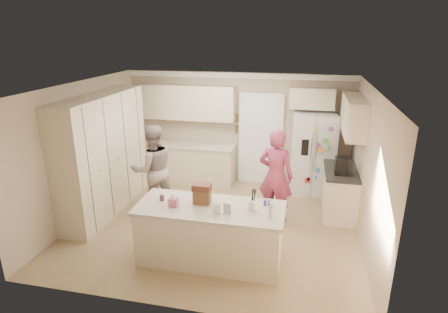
% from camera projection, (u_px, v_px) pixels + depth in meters
% --- Properties ---
extents(floor, '(5.20, 4.60, 0.02)m').
position_uv_depth(floor, '(215.00, 225.00, 7.08)').
color(floor, '#8B7956').
rests_on(floor, ground).
extents(ceiling, '(5.20, 4.60, 0.02)m').
position_uv_depth(ceiling, '(214.00, 86.00, 6.24)').
color(ceiling, white).
rests_on(ceiling, wall_back).
extents(wall_back, '(5.20, 0.02, 2.60)m').
position_uv_depth(wall_back, '(238.00, 128.00, 8.80)').
color(wall_back, '#B7A68D').
rests_on(wall_back, ground).
extents(wall_front, '(5.20, 0.02, 2.60)m').
position_uv_depth(wall_front, '(169.00, 221.00, 4.52)').
color(wall_front, '#B7A68D').
rests_on(wall_front, ground).
extents(wall_left, '(0.02, 4.60, 2.60)m').
position_uv_depth(wall_left, '(83.00, 150.00, 7.19)').
color(wall_left, '#B7A68D').
rests_on(wall_left, ground).
extents(wall_right, '(0.02, 4.60, 2.60)m').
position_uv_depth(wall_right, '(369.00, 171.00, 6.13)').
color(wall_right, '#B7A68D').
rests_on(wall_right, ground).
extents(crown_back, '(5.20, 0.08, 0.12)m').
position_uv_depth(crown_back, '(238.00, 75.00, 8.36)').
color(crown_back, white).
rests_on(crown_back, wall_back).
extents(pantry_bank, '(0.60, 2.60, 2.35)m').
position_uv_depth(pantry_bank, '(103.00, 154.00, 7.36)').
color(pantry_bank, beige).
rests_on(pantry_bank, floor).
extents(back_base_cab, '(2.20, 0.60, 0.88)m').
position_uv_depth(back_base_cab, '(188.00, 163.00, 9.02)').
color(back_base_cab, beige).
rests_on(back_base_cab, floor).
extents(back_countertop, '(2.24, 0.63, 0.04)m').
position_uv_depth(back_countertop, '(187.00, 145.00, 8.87)').
color(back_countertop, beige).
rests_on(back_countertop, back_base_cab).
extents(back_upper_cab, '(2.20, 0.35, 0.80)m').
position_uv_depth(back_upper_cab, '(188.00, 102.00, 8.67)').
color(back_upper_cab, beige).
rests_on(back_upper_cab, wall_back).
extents(doorway_opening, '(0.90, 0.06, 2.10)m').
position_uv_depth(doorway_opening, '(261.00, 140.00, 8.74)').
color(doorway_opening, black).
rests_on(doorway_opening, floor).
extents(doorway_casing, '(1.02, 0.03, 2.22)m').
position_uv_depth(doorway_casing, '(260.00, 141.00, 8.71)').
color(doorway_casing, white).
rests_on(doorway_casing, floor).
extents(wall_frame_upper, '(0.15, 0.02, 0.20)m').
position_uv_depth(wall_frame_upper, '(238.00, 118.00, 8.68)').
color(wall_frame_upper, brown).
rests_on(wall_frame_upper, wall_back).
extents(wall_frame_lower, '(0.15, 0.02, 0.20)m').
position_uv_depth(wall_frame_lower, '(238.00, 129.00, 8.76)').
color(wall_frame_lower, brown).
rests_on(wall_frame_lower, wall_back).
extents(refrigerator, '(0.97, 0.79, 1.80)m').
position_uv_depth(refrigerator, '(313.00, 154.00, 8.24)').
color(refrigerator, white).
rests_on(refrigerator, floor).
extents(fridge_seam, '(0.02, 0.02, 1.78)m').
position_uv_depth(fridge_seam, '(313.00, 159.00, 7.91)').
color(fridge_seam, gray).
rests_on(fridge_seam, refrigerator).
extents(fridge_dispenser, '(0.22, 0.03, 0.35)m').
position_uv_depth(fridge_dispenser, '(303.00, 147.00, 7.87)').
color(fridge_dispenser, black).
rests_on(fridge_dispenser, refrigerator).
extents(fridge_handle_l, '(0.02, 0.02, 0.85)m').
position_uv_depth(fridge_handle_l, '(311.00, 152.00, 7.86)').
color(fridge_handle_l, silver).
rests_on(fridge_handle_l, refrigerator).
extents(fridge_handle_r, '(0.02, 0.02, 0.85)m').
position_uv_depth(fridge_handle_r, '(316.00, 153.00, 7.84)').
color(fridge_handle_r, silver).
rests_on(fridge_handle_r, refrigerator).
extents(over_fridge_cab, '(0.95, 0.35, 0.45)m').
position_uv_depth(over_fridge_cab, '(312.00, 98.00, 8.03)').
color(over_fridge_cab, beige).
rests_on(over_fridge_cab, wall_back).
extents(right_base_cab, '(0.60, 1.20, 0.88)m').
position_uv_depth(right_base_cab, '(340.00, 193.00, 7.39)').
color(right_base_cab, beige).
rests_on(right_base_cab, floor).
extents(right_countertop, '(0.63, 1.24, 0.04)m').
position_uv_depth(right_countertop, '(341.00, 171.00, 7.25)').
color(right_countertop, '#2D2B28').
rests_on(right_countertop, right_base_cab).
extents(right_upper_cab, '(0.35, 1.50, 0.70)m').
position_uv_depth(right_upper_cab, '(354.00, 116.00, 7.07)').
color(right_upper_cab, beige).
rests_on(right_upper_cab, wall_right).
extents(coffee_maker, '(0.22, 0.28, 0.30)m').
position_uv_depth(coffee_maker, '(341.00, 166.00, 7.02)').
color(coffee_maker, black).
rests_on(coffee_maker, right_countertop).
extents(island_base, '(2.20, 0.90, 0.88)m').
position_uv_depth(island_base, '(210.00, 234.00, 5.88)').
color(island_base, beige).
rests_on(island_base, floor).
extents(island_top, '(2.28, 0.96, 0.05)m').
position_uv_depth(island_top, '(210.00, 208.00, 5.73)').
color(island_top, beige).
rests_on(island_top, island_base).
extents(utensil_crock, '(0.13, 0.13, 0.15)m').
position_uv_depth(utensil_crock, '(253.00, 205.00, 5.61)').
color(utensil_crock, white).
rests_on(utensil_crock, island_top).
extents(tissue_box, '(0.13, 0.13, 0.14)m').
position_uv_depth(tissue_box, '(174.00, 202.00, 5.72)').
color(tissue_box, '#C56285').
rests_on(tissue_box, island_top).
extents(tissue_plume, '(0.08, 0.08, 0.08)m').
position_uv_depth(tissue_plume, '(173.00, 195.00, 5.69)').
color(tissue_plume, white).
rests_on(tissue_plume, tissue_box).
extents(dollhouse_body, '(0.26, 0.18, 0.22)m').
position_uv_depth(dollhouse_body, '(202.00, 196.00, 5.81)').
color(dollhouse_body, brown).
rests_on(dollhouse_body, island_top).
extents(dollhouse_roof, '(0.28, 0.20, 0.10)m').
position_uv_depth(dollhouse_roof, '(202.00, 187.00, 5.76)').
color(dollhouse_roof, '#592D1E').
rests_on(dollhouse_roof, dollhouse_body).
extents(jam_jar, '(0.07, 0.07, 0.09)m').
position_uv_depth(jam_jar, '(162.00, 198.00, 5.92)').
color(jam_jar, '#59263F').
rests_on(jam_jar, island_top).
extents(greeting_card_a, '(0.12, 0.06, 0.16)m').
position_uv_depth(greeting_card_a, '(216.00, 209.00, 5.48)').
color(greeting_card_a, white).
rests_on(greeting_card_a, island_top).
extents(greeting_card_b, '(0.12, 0.05, 0.16)m').
position_uv_depth(greeting_card_b, '(227.00, 208.00, 5.50)').
color(greeting_card_b, silver).
rests_on(greeting_card_b, island_top).
extents(water_bottle, '(0.07, 0.07, 0.24)m').
position_uv_depth(water_bottle, '(271.00, 210.00, 5.35)').
color(water_bottle, silver).
rests_on(water_bottle, island_top).
extents(shaker_salt, '(0.05, 0.05, 0.09)m').
position_uv_depth(shaker_salt, '(265.00, 203.00, 5.75)').
color(shaker_salt, '#393697').
rests_on(shaker_salt, island_top).
extents(shaker_pepper, '(0.05, 0.05, 0.09)m').
position_uv_depth(shaker_pepper, '(270.00, 203.00, 5.73)').
color(shaker_pepper, '#393697').
rests_on(shaker_pepper, island_top).
extents(teen_boy, '(1.10, 1.06, 1.78)m').
position_uv_depth(teen_boy, '(153.00, 169.00, 7.35)').
color(teen_boy, gray).
rests_on(teen_boy, floor).
extents(teen_girl, '(0.74, 0.56, 1.81)m').
position_uv_depth(teen_girl, '(276.00, 176.00, 6.97)').
color(teen_girl, '#9D3B63').
rests_on(teen_girl, floor).
extents(fridge_magnets, '(0.76, 0.02, 1.44)m').
position_uv_depth(fridge_magnets, '(313.00, 159.00, 7.90)').
color(fridge_magnets, tan).
rests_on(fridge_magnets, refrigerator).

